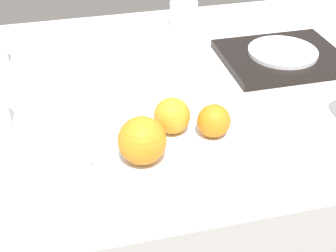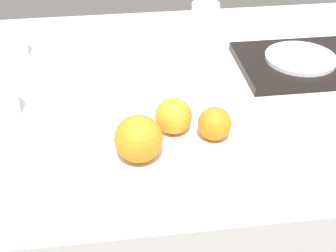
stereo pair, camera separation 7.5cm
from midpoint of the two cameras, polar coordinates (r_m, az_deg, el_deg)
table at (r=1.30m, az=1.92°, el=-8.07°), size 1.16×0.87×0.71m
fruit_platter at (r=0.86m, az=-2.49°, el=-1.93°), size 0.30×0.30×0.03m
orange_0 at (r=0.86m, az=-2.00°, el=1.19°), size 0.07×0.07×0.07m
orange_1 at (r=0.79m, az=-5.90°, el=-1.86°), size 0.08×0.08×0.08m
orange_2 at (r=0.85m, az=3.12°, el=0.56°), size 0.06×0.06×0.06m
serving_tray at (r=1.18m, az=11.96°, el=8.14°), size 0.29×0.24×0.02m
side_plate at (r=1.18m, az=12.05°, el=8.79°), size 0.17×0.17×0.01m
cup_3 at (r=1.34m, az=0.28°, el=13.38°), size 0.08×0.08×0.07m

